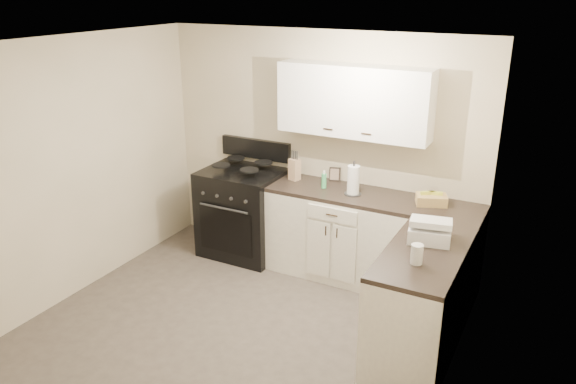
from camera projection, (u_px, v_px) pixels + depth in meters
The scene contains 21 objects.
floor at pixel (232, 335), 4.97m from camera, with size 3.60×3.60×0.00m, color #473F38.
ceiling at pixel (220, 46), 4.09m from camera, with size 3.60×3.60×0.00m, color white.
wall_back at pixel (320, 149), 6.02m from camera, with size 3.60×3.60×0.00m, color beige.
wall_right at pixel (452, 251), 3.75m from camera, with size 3.60×3.60×0.00m, color beige.
wall_left at pixel (68, 172), 5.31m from camera, with size 3.60×3.60×0.00m, color beige.
wall_front at pixel (43, 314), 3.04m from camera, with size 3.60×3.60×0.00m, color beige.
base_cabinets_back at pixel (343, 235), 5.87m from camera, with size 1.55×0.60×0.90m, color silver.
base_cabinets_right at pixel (429, 288), 4.86m from camera, with size 0.60×1.90×0.90m, color silver.
countertop_back at pixel (345, 193), 5.71m from camera, with size 1.55×0.60×0.04m, color black.
countertop_right at pixel (434, 239), 4.70m from camera, with size 0.60×1.90×0.04m, color black.
upper_cabinets at pixel (354, 101), 5.51m from camera, with size 1.55×0.30×0.70m, color white.
stove at pixel (244, 214), 6.37m from camera, with size 0.87×0.74×1.05m, color black.
knife_block at pixel (295, 169), 6.00m from camera, with size 0.11×0.09×0.23m, color tan.
paper_towel at pixel (353, 180), 5.57m from camera, with size 0.12×0.12×0.30m, color white.
soap_bottle at pixel (324, 181), 5.77m from camera, with size 0.05×0.05×0.15m, color #47B86A.
picture_frame at pixel (335, 174), 5.99m from camera, with size 0.12×0.02×0.15m, color black.
wicker_basket at pixel (431, 200), 5.35m from camera, with size 0.28×0.19×0.09m, color tan.
countertop_grill at pixel (430, 233), 4.61m from camera, with size 0.33×0.31×0.12m, color white.
glass_jar at pixel (417, 254), 4.22m from camera, with size 0.09×0.09×0.15m, color silver.
oven_mitt_near at pixel (373, 307), 4.55m from camera, with size 0.02×0.16×0.28m, color black.
oven_mitt_far at pixel (387, 286), 4.83m from camera, with size 0.02×0.16×0.28m, color black.
Camera 1 is at (2.39, -3.50, 2.94)m, focal length 35.00 mm.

